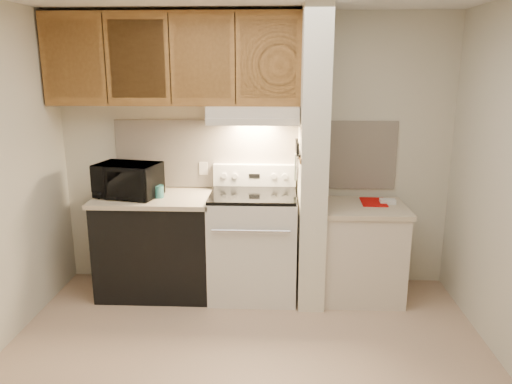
{
  "coord_description": "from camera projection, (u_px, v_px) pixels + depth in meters",
  "views": [
    {
      "loc": [
        0.22,
        -3.07,
        2.04
      ],
      "look_at": [
        0.04,
        0.75,
        1.06
      ],
      "focal_mm": 35.0,
      "sensor_mm": 36.0,
      "label": 1
    }
  ],
  "objects": [
    {
      "name": "floor",
      "position": [
        245.0,
        366.0,
        3.48
      ],
      "size": [
        3.6,
        3.6,
        0.0
      ],
      "primitive_type": "plane",
      "color": "tan",
      "rests_on": "ground"
    },
    {
      "name": "wall_back",
      "position": [
        255.0,
        153.0,
        4.63
      ],
      "size": [
        3.6,
        2.5,
        0.02
      ],
      "primitive_type": "cube",
      "rotation": [
        1.57,
        0.0,
        0.0
      ],
      "color": "beige",
      "rests_on": "floor"
    },
    {
      "name": "backsplash",
      "position": [
        255.0,
        154.0,
        4.62
      ],
      "size": [
        2.6,
        0.02,
        0.63
      ],
      "primitive_type": "cube",
      "color": "white",
      "rests_on": "wall_back"
    },
    {
      "name": "range_body",
      "position": [
        253.0,
        246.0,
        4.49
      ],
      "size": [
        0.76,
        0.65,
        0.92
      ],
      "primitive_type": "cube",
      "color": "silver",
      "rests_on": "floor"
    },
    {
      "name": "oven_window",
      "position": [
        251.0,
        254.0,
        4.17
      ],
      "size": [
        0.5,
        0.01,
        0.3
      ],
      "primitive_type": "cube",
      "color": "black",
      "rests_on": "range_body"
    },
    {
      "name": "oven_handle",
      "position": [
        251.0,
        231.0,
        4.08
      ],
      "size": [
        0.65,
        0.02,
        0.02
      ],
      "primitive_type": "cylinder",
      "rotation": [
        0.0,
        1.57,
        0.0
      ],
      "color": "silver",
      "rests_on": "range_body"
    },
    {
      "name": "cooktop",
      "position": [
        253.0,
        195.0,
        4.37
      ],
      "size": [
        0.74,
        0.64,
        0.03
      ],
      "primitive_type": "cube",
      "color": "black",
      "rests_on": "range_body"
    },
    {
      "name": "range_backguard",
      "position": [
        255.0,
        175.0,
        4.62
      ],
      "size": [
        0.76,
        0.08,
        0.2
      ],
      "primitive_type": "cube",
      "color": "silver",
      "rests_on": "range_body"
    },
    {
      "name": "range_display",
      "position": [
        254.0,
        176.0,
        4.58
      ],
      "size": [
        0.1,
        0.01,
        0.04
      ],
      "primitive_type": "cube",
      "color": "black",
      "rests_on": "range_backguard"
    },
    {
      "name": "range_knob_left_outer",
      "position": [
        224.0,
        176.0,
        4.59
      ],
      "size": [
        0.05,
        0.02,
        0.05
      ],
      "primitive_type": "cylinder",
      "rotation": [
        1.57,
        0.0,
        0.0
      ],
      "color": "silver",
      "rests_on": "range_backguard"
    },
    {
      "name": "range_knob_left_inner",
      "position": [
        235.0,
        176.0,
        4.58
      ],
      "size": [
        0.05,
        0.02,
        0.05
      ],
      "primitive_type": "cylinder",
      "rotation": [
        1.57,
        0.0,
        0.0
      ],
      "color": "silver",
      "rests_on": "range_backguard"
    },
    {
      "name": "range_knob_right_inner",
      "position": [
        274.0,
        176.0,
        4.57
      ],
      "size": [
        0.05,
        0.02,
        0.05
      ],
      "primitive_type": "cylinder",
      "rotation": [
        1.57,
        0.0,
        0.0
      ],
      "color": "silver",
      "rests_on": "range_backguard"
    },
    {
      "name": "range_knob_right_outer",
      "position": [
        285.0,
        176.0,
        4.56
      ],
      "size": [
        0.05,
        0.02,
        0.05
      ],
      "primitive_type": "cylinder",
      "rotation": [
        1.57,
        0.0,
        0.0
      ],
      "color": "silver",
      "rests_on": "range_backguard"
    },
    {
      "name": "dishwasher_front",
      "position": [
        157.0,
        246.0,
        4.54
      ],
      "size": [
        1.0,
        0.63,
        0.87
      ],
      "primitive_type": "cube",
      "color": "black",
      "rests_on": "floor"
    },
    {
      "name": "left_countertop",
      "position": [
        154.0,
        198.0,
        4.43
      ],
      "size": [
        1.04,
        0.67,
        0.04
      ],
      "primitive_type": "cube",
      "color": "beige",
      "rests_on": "dishwasher_front"
    },
    {
      "name": "spoon_rest",
      "position": [
        122.0,
        189.0,
        4.63
      ],
      "size": [
        0.25,
        0.14,
        0.02
      ],
      "primitive_type": "cube",
      "rotation": [
        0.0,
        0.0,
        0.25
      ],
      "color": "black",
      "rests_on": "left_countertop"
    },
    {
      "name": "teal_jar",
      "position": [
        158.0,
        192.0,
        4.36
      ],
      "size": [
        0.12,
        0.12,
        0.11
      ],
      "primitive_type": "cylinder",
      "rotation": [
        0.0,
        0.0,
        -0.33
      ],
      "color": "#276765",
      "rests_on": "left_countertop"
    },
    {
      "name": "outlet",
      "position": [
        204.0,
        168.0,
        4.66
      ],
      "size": [
        0.08,
        0.01,
        0.12
      ],
      "primitive_type": "cube",
      "color": "beige",
      "rests_on": "backsplash"
    },
    {
      "name": "microwave",
      "position": [
        128.0,
        180.0,
        4.38
      ],
      "size": [
        0.6,
        0.47,
        0.3
      ],
      "primitive_type": "imported",
      "rotation": [
        0.0,
        0.0,
        -0.21
      ],
      "color": "black",
      "rests_on": "left_countertop"
    },
    {
      "name": "partition_pillar",
      "position": [
        312.0,
        160.0,
        4.27
      ],
      "size": [
        0.22,
        0.7,
        2.5
      ],
      "primitive_type": "cube",
      "color": "silver",
      "rests_on": "floor"
    },
    {
      "name": "pillar_trim",
      "position": [
        299.0,
        154.0,
        4.26
      ],
      "size": [
        0.01,
        0.7,
        0.04
      ],
      "primitive_type": "cube",
      "color": "brown",
      "rests_on": "partition_pillar"
    },
    {
      "name": "knife_strip",
      "position": [
        298.0,
        153.0,
        4.2
      ],
      "size": [
        0.02,
        0.42,
        0.04
      ],
      "primitive_type": "cube",
      "color": "black",
      "rests_on": "partition_pillar"
    },
    {
      "name": "knife_blade_a",
      "position": [
        298.0,
        168.0,
        4.07
      ],
      "size": [
        0.01,
        0.03,
        0.16
      ],
      "primitive_type": "cube",
      "color": "silver",
      "rests_on": "knife_strip"
    },
    {
      "name": "knife_handle_a",
      "position": [
        298.0,
        150.0,
        4.04
      ],
      "size": [
        0.02,
        0.02,
        0.1
      ],
      "primitive_type": "cylinder",
      "color": "black",
      "rests_on": "knife_strip"
    },
    {
      "name": "knife_blade_b",
      "position": [
        297.0,
        168.0,
        4.14
      ],
      "size": [
        0.01,
        0.04,
        0.18
      ],
      "primitive_type": "cube",
      "color": "silver",
      "rests_on": "knife_strip"
    },
    {
      "name": "knife_handle_b",
      "position": [
        297.0,
        148.0,
        4.13
      ],
      "size": [
        0.02,
        0.02,
        0.1
      ],
      "primitive_type": "cylinder",
      "color": "black",
      "rests_on": "knife_strip"
    },
    {
      "name": "knife_blade_c",
      "position": [
        297.0,
        167.0,
        4.24
      ],
      "size": [
        0.01,
        0.04,
        0.2
      ],
      "primitive_type": "cube",
      "color": "silver",
      "rests_on": "knife_strip"
    },
    {
      "name": "knife_handle_c",
      "position": [
        297.0,
        147.0,
        4.19
      ],
      "size": [
        0.02,
        0.02,
        0.1
      ],
      "primitive_type": "cylinder",
      "color": "black",
      "rests_on": "knife_strip"
    },
    {
      "name": "knife_blade_d",
      "position": [
        296.0,
        162.0,
        4.32
      ],
      "size": [
        0.01,
        0.04,
        0.16
      ],
      "primitive_type": "cube",
      "color": "silver",
      "rests_on": "knife_strip"
    },
    {
      "name": "knife_handle_d",
      "position": [
        297.0,
        145.0,
        4.27
      ],
      "size": [
        0.02,
        0.02,
        0.1
      ],
      "primitive_type": "cylinder",
      "color": "black",
      "rests_on": "knife_strip"
    },
    {
      "name": "knife_blade_e",
      "position": [
        296.0,
        162.0,
        4.39
      ],
      "size": [
        0.01,
        0.04,
        0.18
      ],
      "primitive_type": "cube",
      "color": "silver",
      "rests_on": "knife_strip"
    },
    {
      "name": "knife_handle_e",
      "position": [
        297.0,
        144.0,
        4.34
      ],
      "size": [
        0.02,
        0.02,
        0.1
      ],
      "primitive_type": "cylinder",
      "color": "black",
      "rests_on": "knife_strip"
    },
    {
      "name": "oven_mitt",
      "position": [
        296.0,
        167.0,
        4.46
      ],
      "size": [
        0.03,
        0.1,
        0.24
      ],
      "primitive_type": "cube",
      "color": "slate",
      "rests_on": "partition_pillar"
    },
    {
      "name": "right_cab_base",
      "position": [
        361.0,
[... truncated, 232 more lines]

